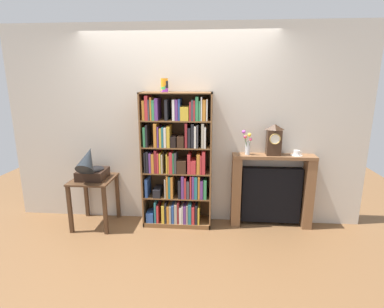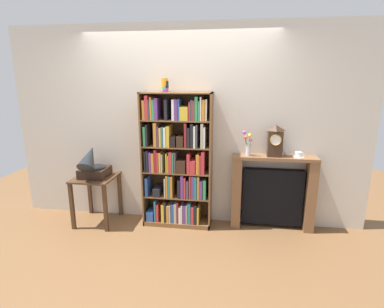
# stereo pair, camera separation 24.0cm
# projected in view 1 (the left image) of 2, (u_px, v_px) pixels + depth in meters

# --- Properties ---
(ground_plane) EXTENTS (7.73, 6.40, 0.02)m
(ground_plane) POSITION_uv_depth(u_px,v_px,m) (176.00, 229.00, 3.98)
(ground_plane) COLOR brown
(wall_back) EXTENTS (4.73, 0.08, 2.60)m
(wall_back) POSITION_uv_depth(u_px,v_px,m) (184.00, 127.00, 3.99)
(wall_back) COLOR beige
(wall_back) RESTS_ON ground
(bookshelf) EXTENTS (0.89, 0.32, 1.76)m
(bookshelf) POSITION_uv_depth(u_px,v_px,m) (178.00, 165.00, 3.90)
(bookshelf) COLOR brown
(bookshelf) RESTS_ON ground
(cup_stack) EXTENTS (0.09, 0.09, 0.16)m
(cup_stack) POSITION_uv_depth(u_px,v_px,m) (165.00, 85.00, 3.68)
(cup_stack) COLOR purple
(cup_stack) RESTS_ON bookshelf
(side_table_left) EXTENTS (0.52, 0.55, 0.65)m
(side_table_left) POSITION_uv_depth(u_px,v_px,m) (94.00, 189.00, 3.97)
(side_table_left) COLOR #472D1C
(side_table_left) RESTS_ON ground
(gramophone) EXTENTS (0.35, 0.48, 0.49)m
(gramophone) POSITION_uv_depth(u_px,v_px,m) (90.00, 166.00, 3.83)
(gramophone) COLOR black
(gramophone) RESTS_ON side_table_left
(fireplace_mantel) EXTENTS (1.05, 0.22, 0.98)m
(fireplace_mantel) POSITION_uv_depth(u_px,v_px,m) (271.00, 191.00, 3.97)
(fireplace_mantel) COLOR brown
(fireplace_mantel) RESTS_ON ground
(mantel_clock) EXTENTS (0.18, 0.15, 0.40)m
(mantel_clock) POSITION_uv_depth(u_px,v_px,m) (274.00, 140.00, 3.78)
(mantel_clock) COLOR #382316
(mantel_clock) RESTS_ON fireplace_mantel
(flower_vase) EXTENTS (0.12, 0.10, 0.32)m
(flower_vase) POSITION_uv_depth(u_px,v_px,m) (247.00, 143.00, 3.81)
(flower_vase) COLOR silver
(flower_vase) RESTS_ON fireplace_mantel
(teacup_with_saucer) EXTENTS (0.15, 0.15, 0.07)m
(teacup_with_saucer) POSITION_uv_depth(u_px,v_px,m) (297.00, 153.00, 3.80)
(teacup_with_saucer) COLOR white
(teacup_with_saucer) RESTS_ON fireplace_mantel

